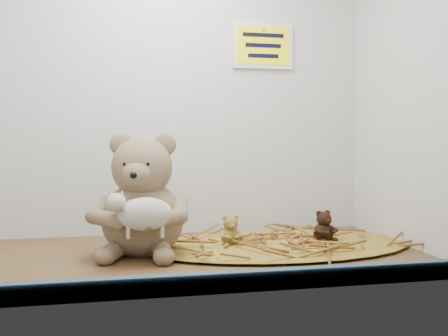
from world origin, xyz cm
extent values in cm
cube|color=#412D16|center=(0.00, 0.00, 0.00)|extent=(120.00, 60.00, 0.40)
cube|color=silver|center=(0.00, 30.00, 45.00)|extent=(120.00, 0.40, 90.00)
cube|color=silver|center=(60.00, 0.00, 45.00)|extent=(0.40, 60.00, 90.00)
cube|color=#335063|center=(0.00, -28.80, 1.80)|extent=(119.28, 2.20, 3.60)
ellipsoid|color=brown|center=(27.43, 5.88, 0.67)|extent=(69.74, 40.49, 1.35)
cube|color=#FFF70D|center=(30.00, 29.40, 55.00)|extent=(16.00, 1.20, 11.00)
camera|label=1|loc=(-11.41, -114.21, 26.71)|focal=40.00mm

